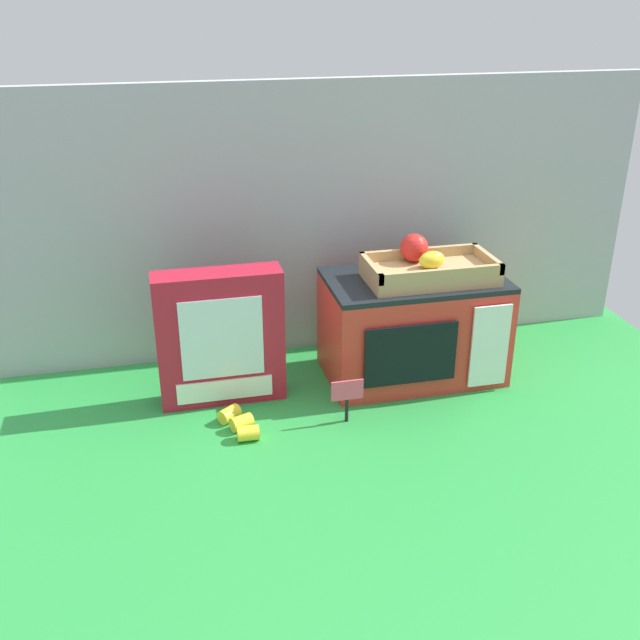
{
  "coord_description": "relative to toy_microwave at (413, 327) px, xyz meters",
  "views": [
    {
      "loc": [
        -0.41,
        -1.49,
        0.86
      ],
      "look_at": [
        -0.07,
        -0.01,
        0.17
      ],
      "focal_mm": 41.49,
      "sensor_mm": 36.0,
      "label": 1
    }
  ],
  "objects": [
    {
      "name": "ground_plane",
      "position": [
        -0.16,
        0.01,
        -0.12
      ],
      "size": [
        1.7,
        1.7,
        0.0
      ],
      "primitive_type": "plane",
      "color": "green",
      "rests_on": "ground"
    },
    {
      "name": "display_back_panel",
      "position": [
        -0.16,
        0.22,
        0.21
      ],
      "size": [
        1.61,
        0.03,
        0.67
      ],
      "primitive_type": "cube",
      "color": "#A0A3A8",
      "rests_on": "ground"
    },
    {
      "name": "toy_microwave",
      "position": [
        0.0,
        0.0,
        0.0
      ],
      "size": [
        0.41,
        0.25,
        0.25
      ],
      "color": "red",
      "rests_on": "ground"
    },
    {
      "name": "food_groups_crate",
      "position": [
        0.02,
        -0.01,
        0.15
      ],
      "size": [
        0.29,
        0.16,
        0.09
      ],
      "color": "tan",
      "rests_on": "toy_microwave"
    },
    {
      "name": "cookie_set_box",
      "position": [
        -0.45,
        -0.01,
        0.03
      ],
      "size": [
        0.28,
        0.08,
        0.31
      ],
      "color": "#B2192D",
      "rests_on": "ground"
    },
    {
      "name": "price_sign",
      "position": [
        -0.21,
        -0.17,
        -0.06
      ],
      "size": [
        0.07,
        0.01,
        0.1
      ],
      "color": "black",
      "rests_on": "ground"
    },
    {
      "name": "loose_toy_banana",
      "position": [
        -0.44,
        -0.15,
        -0.11
      ],
      "size": [
        0.08,
        0.13,
        0.03
      ],
      "color": "yellow",
      "rests_on": "ground"
    }
  ]
}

